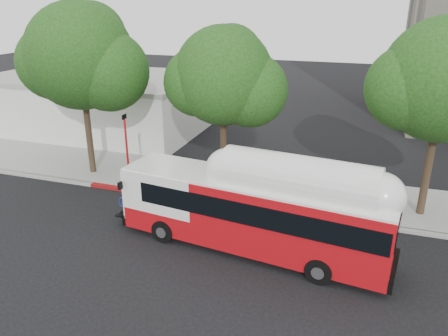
# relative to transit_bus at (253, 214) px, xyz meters

# --- Properties ---
(ground) EXTENTS (120.00, 120.00, 0.00)m
(ground) POSITION_rel_transit_bus_xyz_m (-2.16, -0.37, -1.64)
(ground) COLOR black
(ground) RESTS_ON ground
(sidewalk) EXTENTS (60.00, 5.00, 0.15)m
(sidewalk) POSITION_rel_transit_bus_xyz_m (-2.16, 6.13, -1.56)
(sidewalk) COLOR gray
(sidewalk) RESTS_ON ground
(curb_strip) EXTENTS (60.00, 0.30, 0.15)m
(curb_strip) POSITION_rel_transit_bus_xyz_m (-2.16, 3.53, -1.56)
(curb_strip) COLOR gray
(curb_strip) RESTS_ON ground
(red_curb_segment) EXTENTS (10.00, 0.32, 0.16)m
(red_curb_segment) POSITION_rel_transit_bus_xyz_m (-5.16, 3.53, -1.56)
(red_curb_segment) COLOR maroon
(red_curb_segment) RESTS_ON ground
(street_tree_left) EXTENTS (6.67, 5.80, 9.74)m
(street_tree_left) POSITION_rel_transit_bus_xyz_m (-10.69, 5.19, 4.96)
(street_tree_left) COLOR #2D2116
(street_tree_left) RESTS_ON ground
(street_tree_mid) EXTENTS (5.75, 5.00, 8.62)m
(street_tree_mid) POSITION_rel_transit_bus_xyz_m (-2.75, 5.69, 4.27)
(street_tree_mid) COLOR #2D2116
(street_tree_mid) RESTS_ON ground
(low_commercial_bldg) EXTENTS (16.20, 10.20, 4.25)m
(low_commercial_bldg) POSITION_rel_transit_bus_xyz_m (-16.16, 13.63, 0.51)
(low_commercial_bldg) COLOR silver
(low_commercial_bldg) RESTS_ON ground
(transit_bus) EXTENTS (12.04, 3.81, 3.51)m
(transit_bus) POSITION_rel_transit_bus_xyz_m (0.00, 0.00, 0.00)
(transit_bus) COLOR #B00C12
(transit_bus) RESTS_ON ground
(signal_pole) EXTENTS (0.12, 0.40, 4.18)m
(signal_pole) POSITION_rel_transit_bus_xyz_m (-7.94, 3.83, 0.51)
(signal_pole) COLOR red
(signal_pole) RESTS_ON ground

